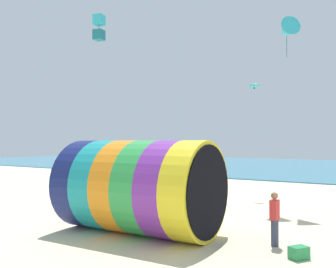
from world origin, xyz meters
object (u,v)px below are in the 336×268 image
Objects in this scene: kite_handler at (275,218)px; beach_flag at (75,166)px; giant_inflatable_tube at (139,187)px; kite_cyan_box at (99,28)px; kite_cyan_parafoil at (254,85)px; cooler_box at (299,253)px; bystander_near_water at (151,174)px; kite_cyan_delta at (287,30)px.

beach_flag is at bearing 167.29° from kite_handler.
kite_cyan_box is at bearing 141.06° from giant_inflatable_tube.
kite_handler is at bearing 12.13° from giant_inflatable_tube.
kite_cyan_parafoil reaches higher than cooler_box.
kite_handler is 12.38m from beach_flag.
kite_cyan_parafoil is at bearing -4.49° from bystander_near_water.
bystander_near_water is (-8.19, 12.25, -0.83)m from giant_inflatable_tube.
beach_flag is (0.85, -8.53, 1.10)m from bystander_near_water.
kite_cyan_parafoil is (8.85, 4.60, -3.95)m from kite_cyan_box.
kite_cyan_parafoil is at bearing 115.41° from cooler_box.
bystander_near_water is at bearing 138.71° from cooler_box.
giant_inflatable_tube is at bearing -167.87° from kite_handler.
giant_inflatable_tube is at bearing -38.94° from kite_cyan_box.
bystander_near_water is at bearing 175.51° from kite_cyan_parafoil.
kite_cyan_box is 19.12m from cooler_box.
giant_inflatable_tube is at bearing -56.23° from bystander_near_water.
kite_cyan_parafoil reaches higher than bystander_near_water.
kite_cyan_box reaches higher than kite_cyan_parafoil.
kite_cyan_delta is at bearing 71.82° from giant_inflatable_tube.
kite_cyan_parafoil is (0.20, 11.59, 5.17)m from giant_inflatable_tube.
kite_cyan_parafoil reaches higher than beach_flag.
cooler_box is (5.67, 0.08, -1.51)m from giant_inflatable_tube.
kite_handler is 0.78× the size of beach_flag.
kite_cyan_parafoil is at bearing 27.50° from kite_cyan_box.
bystander_near_water is (-11.14, 3.29, -8.37)m from kite_cyan_delta.
beach_flag is at bearing -68.24° from kite_cyan_box.
kite_cyan_parafoil reaches higher than giant_inflatable_tube.
kite_cyan_delta is 3.09× the size of kite_cyan_parafoil.
kite_cyan_box is 3.38× the size of cooler_box.
kite_cyan_delta is (2.94, 8.96, 7.54)m from giant_inflatable_tube.
beach_flag is at bearing -133.78° from kite_cyan_parafoil.
giant_inflatable_tube is at bearing -179.20° from cooler_box.
kite_handler is 17.67m from kite_cyan_box.
kite_cyan_box is (-8.65, 6.99, 9.12)m from giant_inflatable_tube.
kite_cyan_box is 2.64× the size of kite_cyan_parafoil.
kite_cyan_parafoil is at bearing 46.22° from beach_flag.
cooler_box is at bearing 0.80° from giant_inflatable_tube.
kite_cyan_delta is (-1.75, 7.95, 8.35)m from kite_handler.
kite_cyan_parafoil is 0.39× the size of bystander_near_water.
kite_cyan_delta reaches higher than kite_handler.
kite_cyan_delta is 13.64m from beach_flag.
cooler_box is at bearing -41.29° from bystander_near_water.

